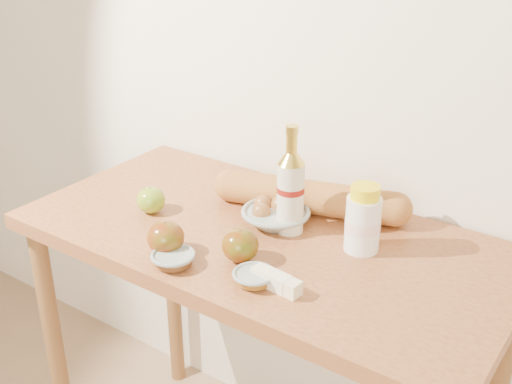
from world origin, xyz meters
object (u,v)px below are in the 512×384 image
cream_bottle (363,221)px  egg_bowl (276,214)px  table (263,276)px  bourbon_bottle (291,190)px  baguette (309,197)px

cream_bottle → egg_bowl: (-0.23, -0.01, -0.05)m
table → bourbon_bottle: bourbon_bottle is taller
bourbon_bottle → cream_bottle: size_ratio=1.68×
bourbon_bottle → table: bearing=-138.8°
egg_bowl → baguette: bearing=70.6°
table → baguette: baguette is taller
bourbon_bottle → baguette: 0.13m
bourbon_bottle → baguette: bourbon_bottle is taller
bourbon_bottle → cream_bottle: bourbon_bottle is taller
egg_bowl → baguette: 0.11m
bourbon_bottle → egg_bowl: size_ratio=1.25×
bourbon_bottle → egg_bowl: 0.10m
table → baguette: bearing=77.6°
baguette → cream_bottle: bearing=-41.7°
table → cream_bottle: 0.31m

